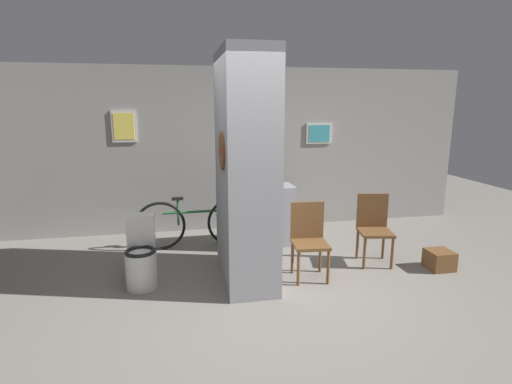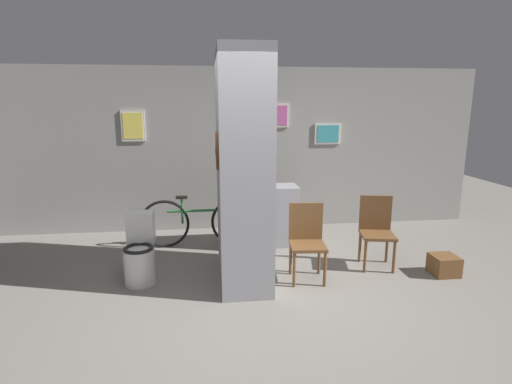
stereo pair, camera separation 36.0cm
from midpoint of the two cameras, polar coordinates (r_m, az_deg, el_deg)
ground_plane at (r=4.35m, az=2.51°, el=-15.34°), size 14.00×14.00×0.00m
wall_back at (r=6.50m, az=-1.19°, el=6.05°), size 8.00×0.09×2.60m
pillar_center at (r=4.51m, az=0.37°, el=3.18°), size 0.59×1.24×2.60m
counter_shelf at (r=5.82m, az=2.26°, el=-3.42°), size 1.10×0.44×0.88m
toilet at (r=4.79m, az=-14.20°, el=-8.54°), size 0.35×0.51×0.79m
chair_near_pillar at (r=4.76m, az=9.44°, el=-6.58°), size 0.43×0.43×0.89m
chair_by_doorway at (r=5.34m, az=18.71°, el=-4.98°), size 0.47×0.47×0.89m
bicycle at (r=5.80m, az=-6.18°, el=-4.27°), size 1.71×0.42×0.76m
bottle_tall at (r=5.64m, az=0.48°, el=1.69°), size 0.06×0.06×0.27m
floor_crate at (r=5.49m, az=27.03°, el=-9.31°), size 0.30×0.30×0.24m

